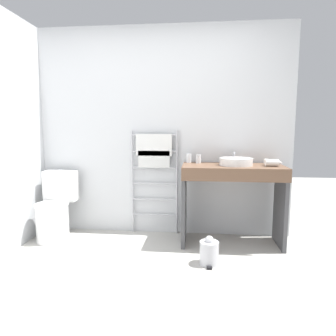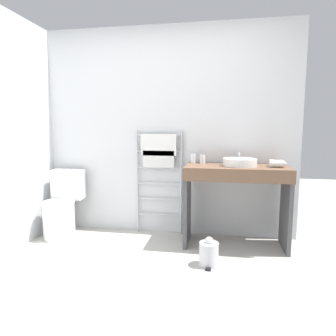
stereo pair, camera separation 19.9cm
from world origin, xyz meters
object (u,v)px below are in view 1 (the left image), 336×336
Objects in this scene: hair_dryer at (272,163)px; sink_basin at (236,161)px; toilet at (55,210)px; cup_near_edge at (198,159)px; towel_radiator at (154,159)px; trash_bin at (209,252)px; cup_near_wall at (189,158)px.

sink_basin is at bearing 175.54° from hair_dryer.
toilet is 1.77m from cup_near_edge.
towel_radiator is 6.93× the size of hair_dryer.
cup_near_edge reaches higher than trash_bin.
toilet is 2.81× the size of trash_bin.
trash_bin is (-0.66, -0.52, -0.80)m from hair_dryer.
towel_radiator is at bearing 168.39° from hair_dryer.
cup_near_edge reaches higher than toilet.
cup_near_wall is (1.54, 0.25, 0.60)m from toilet.
toilet is at bearing -172.94° from cup_near_edge.
hair_dryer is at bearing -15.00° from cup_near_wall.
sink_basin is at bearing 1.16° from toilet.
cup_near_wall is at bearing 9.24° from toilet.
cup_near_edge is (-0.40, 0.16, 0.01)m from sink_basin.
trash_bin is at bearing -15.96° from toilet.
sink_basin is (2.06, 0.04, 0.59)m from toilet.
toilet is 0.63× the size of towel_radiator.
cup_near_wall is 1.14m from trash_bin.
cup_near_edge is at bearing 99.11° from trash_bin.
hair_dryer is at bearing 37.96° from trash_bin.
sink_basin is at bearing 61.97° from trash_bin.
hair_dryer is 1.16m from trash_bin.
toilet is at bearing -166.02° from towel_radiator.
cup_near_wall is 0.92m from hair_dryer.
hair_dryer is (0.78, -0.19, -0.01)m from cup_near_edge.
hair_dryer is at bearing -11.61° from towel_radiator.
hair_dryer is at bearing -13.86° from cup_near_edge.
towel_radiator reaches higher than cup_near_wall.
cup_near_edge is at bearing 7.06° from toilet.
towel_radiator is 0.53m from cup_near_edge.
sink_basin reaches higher than hair_dryer.
cup_near_wall is (-0.52, 0.21, 0.01)m from sink_basin.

